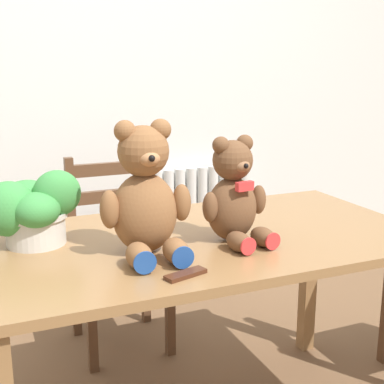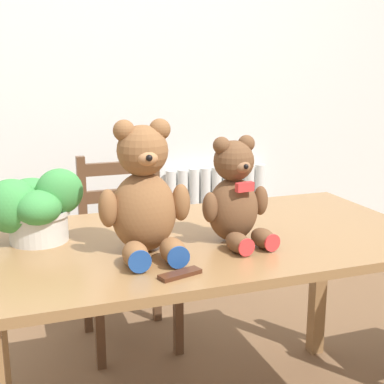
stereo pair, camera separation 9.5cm
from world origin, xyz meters
TOP-DOWN VIEW (x-y plane):
  - wall_back at (0.00, 1.72)m, footprint 8.00×0.04m
  - radiator at (0.55, 1.65)m, footprint 0.64×0.10m
  - dining_table at (0.00, 0.41)m, footprint 1.50×0.82m
  - wooden_chair_behind at (-0.10, 1.20)m, footprint 0.41×0.40m
  - teddy_bear_left at (-0.24, 0.33)m, footprint 0.29×0.28m
  - teddy_bear_right at (0.07, 0.33)m, footprint 0.24×0.25m
  - potted_plant at (-0.55, 0.54)m, footprint 0.31×0.26m
  - chocolate_bar at (-0.20, 0.10)m, footprint 0.13×0.07m

SIDE VIEW (x-z plane):
  - radiator at x=0.55m, z-range -0.03..0.71m
  - wooden_chair_behind at x=-0.10m, z-range 0.00..0.91m
  - dining_table at x=0.00m, z-range 0.28..1.05m
  - chocolate_bar at x=-0.20m, z-range 0.77..0.78m
  - potted_plant at x=-0.55m, z-range 0.77..1.01m
  - teddy_bear_right at x=0.07m, z-range 0.74..1.09m
  - teddy_bear_left at x=-0.24m, z-range 0.74..1.15m
  - wall_back at x=0.00m, z-range 0.00..2.60m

